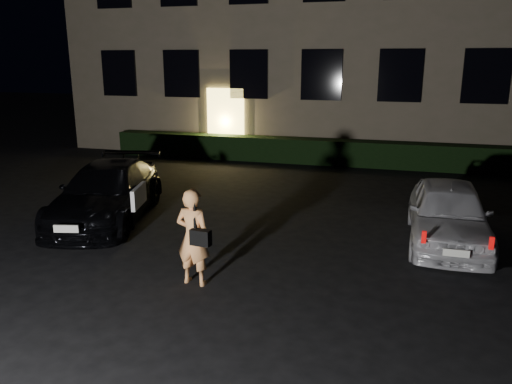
# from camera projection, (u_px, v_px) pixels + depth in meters

# --- Properties ---
(ground) EXTENTS (80.00, 80.00, 0.00)m
(ground) POSITION_uv_depth(u_px,v_px,m) (205.00, 296.00, 7.65)
(ground) COLOR black
(ground) RESTS_ON ground
(hedge) EXTENTS (15.00, 0.70, 0.85)m
(hedge) POSITION_uv_depth(u_px,v_px,m) (317.00, 151.00, 17.30)
(hedge) COLOR black
(hedge) RESTS_ON ground
(sedan) EXTENTS (2.71, 4.61, 1.25)m
(sedan) POSITION_uv_depth(u_px,v_px,m) (107.00, 193.00, 11.15)
(sedan) COLOR black
(sedan) RESTS_ON ground
(hatch) EXTENTS (1.46, 3.62, 1.23)m
(hatch) POSITION_uv_depth(u_px,v_px,m) (448.00, 213.00, 9.71)
(hatch) COLOR silver
(hatch) RESTS_ON ground
(man) EXTENTS (0.66, 0.44, 1.58)m
(man) POSITION_uv_depth(u_px,v_px,m) (193.00, 237.00, 7.87)
(man) COLOR #FFA85F
(man) RESTS_ON ground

